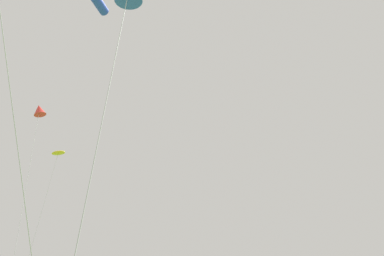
{
  "coord_description": "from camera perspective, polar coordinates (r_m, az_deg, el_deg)",
  "views": [
    {
      "loc": [
        -9.95,
        2.59,
        1.37
      ],
      "look_at": [
        0.27,
        8.47,
        6.81
      ],
      "focal_mm": 40.89,
      "sensor_mm": 36.0,
      "label": 1
    }
  ],
  "objects": [
    {
      "name": "small_kite_diamond_red",
      "position": [
        33.84,
        -17.08,
        -3.28
      ],
      "size": [
        3.23,
        1.41,
        13.43
      ],
      "rotation": [
        0.0,
        0.0,
        1.63
      ],
      "color": "yellow",
      "rests_on": "ground"
    },
    {
      "name": "small_kite_bird_shape",
      "position": [
        26.94,
        -19.31,
        2.13
      ],
      "size": [
        3.41,
        4.03,
        13.4
      ],
      "rotation": [
        0.0,
        0.0,
        0.74
      ],
      "color": "red",
      "rests_on": "ground"
    }
  ]
}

